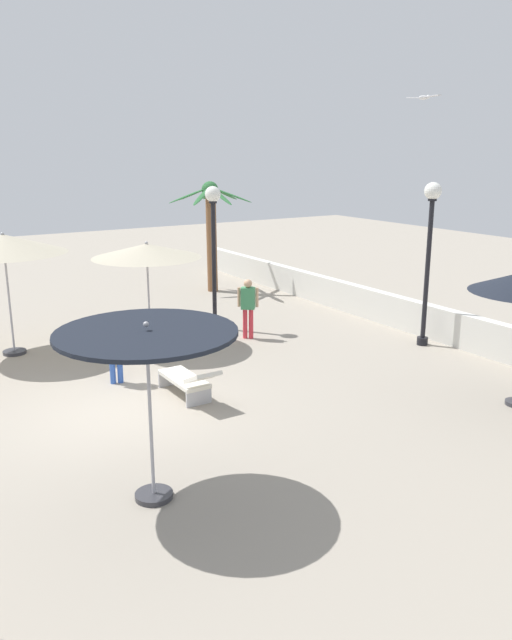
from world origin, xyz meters
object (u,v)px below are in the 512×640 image
object	(u,v)px
lamp_post_1	(213,234)
seagull_0	(424,97)
guest_3	(248,303)
guest_1	(115,341)
patio_umbrella_2	(147,345)
lamp_post_0	(430,238)
patio_umbrella_3	(3,245)
patio_umbrella_0	(147,251)
lounge_chair_0	(189,380)
palm_tree_0	(211,221)

from	to	relation	value
lamp_post_1	seagull_0	distance (m)	7.06
guest_3	guest_1	bearing A→B (deg)	-71.65
patio_umbrella_2	lamp_post_0	xyz separation A→B (m)	(-3.28, 8.87, 0.45)
patio_umbrella_2	patio_umbrella_3	size ratio (longest dim) A/B	0.88
guest_3	patio_umbrella_2	bearing A→B (deg)	-40.91
patio_umbrella_0	lounge_chair_0	xyz separation A→B (m)	(3.75, -0.74, -2.05)
lamp_post_1	guest_1	xyz separation A→B (m)	(2.73, -3.89, -1.72)
patio_umbrella_0	patio_umbrella_3	world-z (taller)	patio_umbrella_3
patio_umbrella_3	guest_1	size ratio (longest dim) A/B	1.93
patio_umbrella_0	lounge_chair_0	world-z (taller)	patio_umbrella_0
patio_umbrella_0	palm_tree_0	size ratio (longest dim) A/B	0.71
patio_umbrella_2	lounge_chair_0	distance (m)	4.26
lamp_post_0	guest_3	xyz separation A→B (m)	(-2.89, -3.52, -1.80)
patio_umbrella_2	patio_umbrella_0	bearing A→B (deg)	157.51
lounge_chair_0	guest_3	world-z (taller)	guest_3
lamp_post_1	guest_1	world-z (taller)	lamp_post_1
guest_1	lounge_chair_0	bearing A→B (deg)	29.97
lamp_post_0	guest_1	xyz separation A→B (m)	(-1.51, -7.69, -1.83)
lounge_chair_0	lamp_post_1	bearing A→B (deg)	145.90
patio_umbrella_2	guest_3	distance (m)	8.28
patio_umbrella_3	guest_1	bearing A→B (deg)	23.53
patio_umbrella_2	palm_tree_0	size ratio (longest dim) A/B	0.69
palm_tree_0	guest_1	distance (m)	9.57
patio_umbrella_3	lounge_chair_0	xyz separation A→B (m)	(4.93, 2.38, -2.31)
patio_umbrella_3	palm_tree_0	distance (m)	8.53
lamp_post_0	lounge_chair_0	xyz separation A→B (m)	(0.11, -6.75, -2.37)
guest_1	guest_3	size ratio (longest dim) A/B	0.97
seagull_0	guest_3	bearing A→B (deg)	-95.50
patio_umbrella_0	lamp_post_0	size ratio (longest dim) A/B	0.66
palm_tree_0	lamp_post_1	size ratio (longest dim) A/B	0.97
lamp_post_0	guest_1	distance (m)	8.05
patio_umbrella_0	lamp_post_0	xyz separation A→B (m)	(3.64, 6.01, 0.32)
lounge_chair_0	guest_3	bearing A→B (deg)	132.98
lounge_chair_0	guest_1	xyz separation A→B (m)	(-1.63, -0.94, 0.53)
patio_umbrella_0	palm_tree_0	xyz separation A→B (m)	(-5.03, 4.48, 0.03)
guest_3	patio_umbrella_3	bearing A→B (deg)	-108.97
patio_umbrella_2	seagull_0	distance (m)	12.83
lounge_chair_0	seagull_0	distance (m)	10.80
lamp_post_0	lounge_chair_0	bearing A→B (deg)	-89.04
patio_umbrella_3	palm_tree_0	world-z (taller)	palm_tree_0
patio_umbrella_0	patio_umbrella_3	size ratio (longest dim) A/B	0.91
patio_umbrella_3	guest_3	bearing A→B (deg)	71.03
guest_1	lamp_post_0	bearing A→B (deg)	78.87
patio_umbrella_3	guest_1	distance (m)	4.02
lamp_post_0	lamp_post_1	bearing A→B (deg)	-138.14
guest_3	lamp_post_0	bearing A→B (deg)	50.61
patio_umbrella_2	guest_1	bearing A→B (deg)	166.13
palm_tree_0	lamp_post_1	distance (m)	4.98
patio_umbrella_0	guest_1	size ratio (longest dim) A/B	1.75
patio_umbrella_0	seagull_0	xyz separation A→B (m)	(1.27, 7.95, 3.86)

